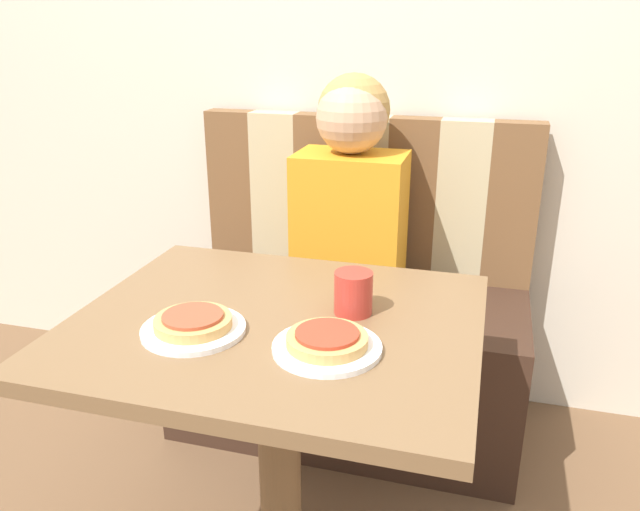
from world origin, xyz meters
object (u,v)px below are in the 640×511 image
pizza_right (327,339)px  plate_right (327,348)px  plate_left (194,329)px  pizza_left (193,321)px  drinking_cup (353,293)px  person (351,187)px

pizza_right → plate_right: bearing=-90.0°
plate_left → pizza_left: (0.00, 0.00, 0.02)m
drinking_cup → plate_left: bearing=-149.0°
plate_left → pizza_right: (0.28, 0.00, 0.02)m
pizza_right → drinking_cup: bearing=86.4°
plate_right → drinking_cup: 0.18m
plate_left → plate_right: 0.28m
plate_right → drinking_cup: size_ratio=2.26×
pizza_right → plate_left: bearing=-180.0°
plate_right → pizza_left: (-0.28, 0.00, 0.02)m
pizza_left → drinking_cup: bearing=31.0°
plate_left → pizza_right: pizza_right is taller
person → plate_left: (-0.14, -0.82, -0.11)m
drinking_cup → pizza_right: bearing=-93.6°
plate_right → pizza_left: pizza_left is taller
pizza_right → drinking_cup: drinking_cup is taller
person → pizza_left: (-0.14, -0.82, -0.09)m
person → pizza_right: 0.83m
pizza_left → pizza_right: (0.28, 0.00, 0.00)m
pizza_left → pizza_right: bearing=0.0°
plate_left → drinking_cup: (0.30, 0.18, 0.04)m
pizza_left → drinking_cup: (0.30, 0.18, 0.02)m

